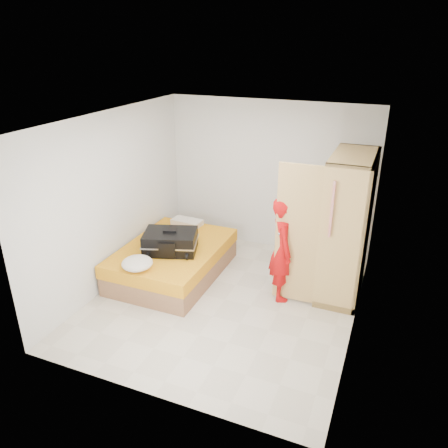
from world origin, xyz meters
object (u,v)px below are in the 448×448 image
at_px(person, 283,249).
at_px(round_cushion, 137,263).
at_px(wardrobe, 342,231).
at_px(bed, 173,260).
at_px(suitcase, 170,242).

height_order(person, round_cushion, person).
xyz_separation_m(wardrobe, person, (-0.74, -0.44, -0.23)).
bearing_deg(bed, person, 1.20).
xyz_separation_m(person, suitcase, (-1.71, -0.18, -0.12)).
bearing_deg(suitcase, person, -12.31).
relative_size(bed, wardrobe, 0.96).
bearing_deg(person, wardrobe, -81.00).
bearing_deg(person, round_cushion, 92.67).
bearing_deg(suitcase, wardrobe, -4.16).
xyz_separation_m(person, round_cushion, (-1.88, -0.85, -0.19)).
distance_m(wardrobe, suitcase, 2.55).
bearing_deg(suitcase, bed, 91.97).
bearing_deg(wardrobe, round_cushion, -153.68).
bearing_deg(wardrobe, suitcase, -165.71).
xyz_separation_m(wardrobe, round_cushion, (-2.61, -1.29, -0.41)).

